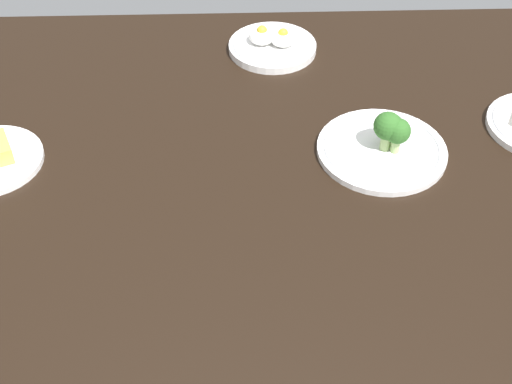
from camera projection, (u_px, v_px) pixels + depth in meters
dining_table at (256, 211)px, 110.19cm from camera, size 144.91×115.72×4.00cm
plate_broccoli at (384, 144)px, 115.88cm from camera, size 21.39×21.39×8.09cm
plate_eggs at (272, 45)px, 139.19cm from camera, size 17.22×17.22×5.17cm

